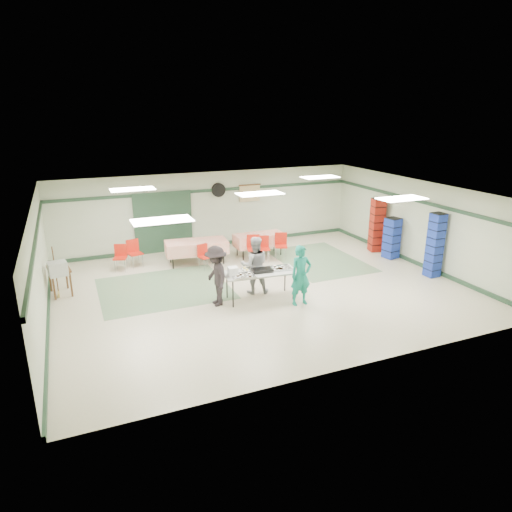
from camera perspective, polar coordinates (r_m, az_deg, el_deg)
name	(u,v)px	position (r m, az deg, el deg)	size (l,w,h in m)	color
floor	(260,288)	(12.89, 0.45, -4.00)	(11.00, 11.00, 0.00)	beige
ceiling	(260,193)	(12.13, 0.48, 7.90)	(11.00, 11.00, 0.00)	white
wall_back	(210,210)	(16.55, -5.71, 5.79)	(11.00, 11.00, 0.00)	beige
wall_front	(355,304)	(8.73, 12.23, -5.92)	(11.00, 11.00, 0.00)	beige
wall_left	(39,268)	(11.54, -25.51, -1.36)	(9.00, 9.00, 0.00)	beige
wall_right	(419,223)	(15.39, 19.69, 3.88)	(9.00, 9.00, 0.00)	beige
trim_back	(210,190)	(16.39, -5.75, 8.16)	(11.00, 0.06, 0.10)	#213D29
baseboard_back	(212,244)	(16.84, -5.54, 1.48)	(11.00, 0.06, 0.12)	#213D29
trim_left	(36,238)	(11.35, -25.84, 1.99)	(9.00, 0.06, 0.10)	#213D29
baseboard_left	(48,319)	(12.00, -24.54, -7.17)	(9.00, 0.06, 0.12)	#213D29
trim_right	(421,201)	(15.23, 19.88, 6.43)	(9.00, 0.06, 0.10)	#213D29
baseboard_right	(414,262)	(15.71, 19.12, -0.68)	(9.00, 0.06, 0.12)	#213D29
green_patch_a	(164,288)	(13.10, -11.43, -3.98)	(3.50, 3.00, 0.01)	#5F7C5A
green_patch_b	(319,260)	(15.34, 7.88, -0.50)	(2.50, 3.50, 0.01)	#5F7C5A
double_door_left	(150,224)	(16.07, -13.14, 3.94)	(0.90, 0.06, 2.10)	gray
double_door_right	(177,221)	(16.25, -9.84, 4.30)	(0.90, 0.06, 2.10)	gray
door_frame	(164,223)	(16.13, -11.48, 4.10)	(2.00, 0.03, 2.15)	#213D29
wall_fan	(218,190)	(16.45, -4.72, 8.23)	(0.50, 0.50, 0.10)	black
scroll_banner	(250,193)	(16.89, -0.79, 7.85)	(0.80, 0.02, 0.60)	#D7C086
serving_table	(260,273)	(11.92, 0.52, -2.17)	(1.96, 0.93, 0.76)	#B1B2AD
sheet_tray_right	(281,268)	(12.14, 3.16, -1.54)	(0.54, 0.41, 0.02)	silver
sheet_tray_mid	(254,270)	(12.00, -0.22, -1.76)	(0.58, 0.44, 0.02)	silver
sheet_tray_left	(243,276)	(11.57, -1.60, -2.53)	(0.58, 0.44, 0.02)	silver
baking_pan	(262,270)	(11.91, 0.79, -1.78)	(0.51, 0.32, 0.08)	black
foam_box_stack	(233,271)	(11.64, -2.90, -1.92)	(0.24, 0.22, 0.22)	white
volunteer_teal	(301,275)	(11.64, 5.64, -2.43)	(0.57, 0.38, 1.57)	#13836F
volunteer_grey	(255,265)	(12.31, -0.17, -1.14)	(0.77, 0.60, 1.58)	#959499
volunteer_dark	(216,276)	(11.59, -5.01, -2.50)	(1.01, 0.58, 1.57)	black
dining_table_a	(259,239)	(15.53, 0.39, 2.10)	(1.68, 0.75, 0.77)	red
dining_table_b	(197,247)	(14.84, -7.45, 1.18)	(2.04, 1.07, 0.77)	red
chair_a	(263,246)	(15.01, 0.93, 1.29)	(0.49, 0.49, 0.84)	#B71C0E
chair_b	(253,246)	(14.88, -0.32, 1.30)	(0.51, 0.51, 0.90)	#B71C0E
chair_c	(281,243)	(15.26, 3.13, 1.64)	(0.53, 0.53, 0.87)	#B71C0E
chair_d	(204,254)	(14.36, -6.51, 0.25)	(0.45, 0.45, 0.79)	#B71C0E
chair_loose_a	(134,250)	(14.96, -15.01, 0.69)	(0.49, 0.49, 0.87)	#B71C0E
chair_loose_b	(120,255)	(14.72, -16.59, 0.15)	(0.48, 0.48, 0.82)	#B71C0E
crate_stack_blue_a	(392,238)	(15.91, 16.61, 2.16)	(0.42, 0.42, 1.38)	#1A38A0
crate_stack_red	(377,225)	(16.48, 14.87, 3.75)	(0.41, 0.41, 1.88)	#A22410
crate_stack_blue_b	(435,245)	(14.46, 21.46, 1.25)	(0.37, 0.37, 1.94)	#1A38A0
printer_table	(59,272)	(13.36, -23.40, -1.85)	(0.65, 0.89, 0.74)	brown
office_printer	(58,269)	(12.70, -23.55, -1.47)	(0.45, 0.39, 0.35)	#A9A9A5
broom	(55,271)	(13.23, -23.79, -1.67)	(0.03, 0.03, 1.39)	brown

